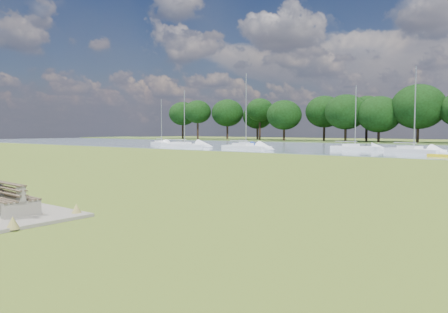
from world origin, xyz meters
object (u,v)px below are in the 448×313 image
Objects in this scene: sailboat_4 at (246,143)px; sailboat_0 at (354,146)px; bench_pair at (10,200)px; sailboat_6 at (161,142)px; sailboat_3 at (245,146)px; sailboat_9 at (413,149)px; kayak at (443,156)px; sailboat_7 at (184,144)px.

sailboat_0 is at bearing 5.89° from sailboat_4.
bench_pair is 62.19m from sailboat_6.
sailboat_4 is (-19.25, 2.86, -0.05)m from sailboat_0.
sailboat_0 is 1.12× the size of sailboat_4.
sailboat_3 reaches higher than sailboat_9.
sailboat_9 is (41.83, -1.70, 0.07)m from sailboat_6.
sailboat_6 is (-33.61, -2.06, -0.04)m from sailboat_0.
sailboat_3 is 1.35× the size of sailboat_4.
sailboat_4 is 0.77× the size of sailboat_9.
kayak is 36.23m from sailboat_7.
sailboat_3 is 12.59m from sailboat_4.
sailboat_0 reaches higher than sailboat_4.
sailboat_6 reaches higher than bench_pair.
sailboat_9 is (8.21, -3.76, 0.03)m from sailboat_0.
kayak is 0.28× the size of sailboat_3.
sailboat_9 is (20.23, 3.68, -0.00)m from sailboat_3.
sailboat_6 is (-21.60, 5.38, -0.07)m from sailboat_3.
kayak is 6.67m from sailboat_9.
kayak is 46.41m from sailboat_6.
sailboat_3 is 1.27× the size of sailboat_6.
sailboat_7 is (-31.78, 41.67, -0.01)m from bench_pair.
sailboat_4 is 0.94× the size of sailboat_6.
kayak is 0.35× the size of sailboat_6.
sailboat_0 is at bearing 26.14° from sailboat_6.
kayak is at bearing -6.35° from sailboat_4.
sailboat_7 is (-23.89, -6.71, -0.01)m from sailboat_0.
sailboat_4 is 28.25m from sailboat_9.
sailboat_6 is 0.82× the size of sailboat_9.
bench_pair is 0.23× the size of sailboat_7.
kayak is 15.24m from sailboat_0.
sailboat_0 reaches higher than sailboat_6.
kayak is 24.34m from sailboat_3.
sailboat_7 is at bearing -175.47° from sailboat_3.
sailboat_4 is 10.63m from sailboat_7.
sailboat_0 is 19.47m from sailboat_4.
sailboat_4 is at bearing 55.00° from sailboat_7.
sailboat_3 reaches higher than bench_pair.
sailboat_6 is at bearing 174.07° from sailboat_3.
bench_pair is 0.26× the size of sailboat_4.
sailboat_6 is at bearing 134.68° from bench_pair.
sailboat_0 is (-7.88, 48.38, 0.00)m from bench_pair.
sailboat_9 reaches higher than sailboat_4.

